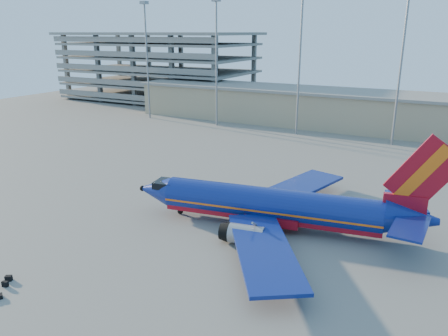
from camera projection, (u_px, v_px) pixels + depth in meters
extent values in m
plane|color=slate|center=(213.00, 210.00, 55.20)|extent=(220.00, 220.00, 0.00)
cube|color=gray|center=(378.00, 113.00, 98.35)|extent=(120.00, 15.00, 8.00)
cube|color=slate|center=(380.00, 94.00, 97.09)|extent=(122.00, 16.00, 0.60)
cube|color=slate|center=(160.00, 96.00, 145.09)|extent=(60.00, 30.00, 0.70)
cube|color=slate|center=(160.00, 84.00, 143.84)|extent=(60.00, 30.00, 0.70)
cube|color=slate|center=(159.00, 71.00, 142.58)|extent=(60.00, 30.00, 0.70)
cube|color=slate|center=(159.00, 57.00, 141.33)|extent=(60.00, 30.00, 0.70)
cube|color=slate|center=(158.00, 44.00, 140.08)|extent=(60.00, 30.00, 0.70)
cube|color=slate|center=(158.00, 34.00, 139.13)|extent=(62.00, 32.00, 0.80)
cube|color=slate|center=(181.00, 65.00, 153.20)|extent=(1.20, 1.20, 21.00)
cylinder|color=gray|center=(147.00, 63.00, 109.99)|extent=(0.44, 0.44, 28.00)
cube|color=gray|center=(144.00, 3.00, 105.73)|extent=(1.60, 1.60, 0.70)
cylinder|color=gray|center=(216.00, 66.00, 101.00)|extent=(0.44, 0.44, 28.00)
cube|color=gray|center=(216.00, 0.00, 96.74)|extent=(1.60, 1.60, 0.70)
cylinder|color=gray|center=(299.00, 69.00, 92.01)|extent=(0.44, 0.44, 28.00)
cylinder|color=gray|center=(400.00, 73.00, 83.01)|extent=(0.44, 0.44, 28.00)
cylinder|color=navy|center=(270.00, 204.00, 49.65)|extent=(24.79, 7.67, 3.78)
cube|color=maroon|center=(270.00, 212.00, 49.94)|extent=(24.67, 6.96, 1.33)
cube|color=orange|center=(270.00, 206.00, 49.72)|extent=(24.79, 7.71, 0.22)
cone|color=navy|center=(156.00, 190.00, 54.09)|extent=(4.84, 4.42, 3.78)
cube|color=black|center=(166.00, 184.00, 53.39)|extent=(2.85, 3.01, 0.82)
cone|color=navy|center=(411.00, 219.00, 44.95)|extent=(5.85, 4.58, 3.78)
cube|color=maroon|center=(405.00, 205.00, 44.79)|extent=(4.32, 1.24, 2.25)
cube|color=maroon|center=(424.00, 174.00, 43.28)|extent=(7.45, 1.53, 8.15)
cube|color=orange|center=(422.00, 173.00, 43.34)|extent=(4.99, 1.23, 6.39)
cube|color=navy|center=(406.00, 201.00, 48.04)|extent=(5.22, 7.20, 0.22)
cube|color=navy|center=(410.00, 227.00, 41.77)|extent=(3.37, 6.67, 0.22)
cube|color=navy|center=(296.00, 188.00, 57.56)|extent=(8.96, 16.60, 0.36)
cube|color=navy|center=(264.00, 249.00, 41.33)|extent=(12.95, 16.03, 0.36)
cube|color=maroon|center=(274.00, 216.00, 49.90)|extent=(6.69, 4.91, 1.02)
cylinder|color=gray|center=(270.00, 200.00, 55.29)|extent=(3.97, 2.71, 2.14)
cylinder|color=gray|center=(246.00, 235.00, 45.70)|extent=(3.97, 2.71, 2.14)
cylinder|color=gray|center=(180.00, 210.00, 53.76)|extent=(0.28, 0.28, 1.12)
cylinder|color=black|center=(180.00, 211.00, 53.83)|extent=(0.69, 0.36, 0.65)
cylinder|color=black|center=(287.00, 216.00, 52.27)|extent=(0.94, 0.69, 0.86)
cylinder|color=black|center=(277.00, 234.00, 47.47)|extent=(0.94, 0.69, 0.86)
cube|color=black|center=(0.00, 296.00, 36.82)|extent=(0.67, 0.61, 0.35)
cube|color=black|center=(5.00, 284.00, 38.47)|extent=(0.61, 0.40, 0.51)
cube|color=black|center=(9.00, 278.00, 39.39)|extent=(0.70, 0.64, 0.49)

